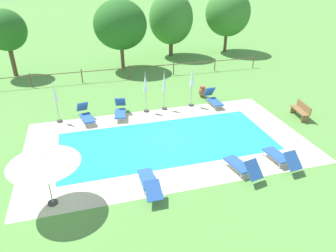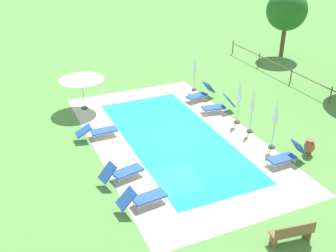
% 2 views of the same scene
% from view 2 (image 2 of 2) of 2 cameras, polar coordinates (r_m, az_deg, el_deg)
% --- Properties ---
extents(ground_plane, '(160.00, 160.00, 0.00)m').
position_cam_2_polar(ground_plane, '(20.20, 0.89, -1.80)').
color(ground_plane, '#599342').
extents(pool_deck_paving, '(13.78, 7.81, 0.01)m').
position_cam_2_polar(pool_deck_paving, '(20.20, 0.89, -1.79)').
color(pool_deck_paving, beige).
rests_on(pool_deck_paving, ground).
extents(swimming_pool_water, '(10.53, 4.57, 0.01)m').
position_cam_2_polar(swimming_pool_water, '(20.20, 0.89, -1.79)').
color(swimming_pool_water, '#23A8C1').
rests_on(swimming_pool_water, ground).
extents(pool_coping_rim, '(11.01, 5.05, 0.01)m').
position_cam_2_polar(pool_coping_rim, '(20.20, 0.90, -1.78)').
color(pool_coping_rim, beige).
rests_on(pool_coping_rim, ground).
extents(sun_lounger_north_near_steps, '(0.61, 2.06, 0.73)m').
position_cam_2_polar(sun_lounger_north_near_steps, '(20.47, -9.82, -0.68)').
color(sun_lounger_north_near_steps, '#2856A8').
rests_on(sun_lounger_north_near_steps, ground).
extents(sun_lounger_north_mid, '(0.97, 2.00, 0.94)m').
position_cam_2_polar(sun_lounger_north_mid, '(17.12, -6.47, -6.40)').
color(sun_lounger_north_mid, '#2856A8').
rests_on(sun_lounger_north_mid, ground).
extents(sun_lounger_north_far, '(0.97, 1.95, 0.98)m').
position_cam_2_polar(sun_lounger_north_far, '(24.50, 4.58, 4.59)').
color(sun_lounger_north_far, '#2856A8').
rests_on(sun_lounger_north_far, ground).
extents(sun_lounger_north_end, '(0.91, 1.94, 0.99)m').
position_cam_2_polar(sun_lounger_north_end, '(22.98, 7.07, 2.87)').
color(sun_lounger_north_end, '#2856A8').
rests_on(sun_lounger_north_end, ground).
extents(sun_lounger_south_near_corner, '(0.66, 1.85, 1.01)m').
position_cam_2_polar(sun_lounger_south_near_corner, '(18.85, 16.36, -3.97)').
color(sun_lounger_south_near_corner, '#2856A8').
rests_on(sun_lounger_south_near_corner, ground).
extents(sun_lounger_south_mid, '(0.81, 2.00, 0.91)m').
position_cam_2_polar(sun_lounger_south_mid, '(15.62, -3.56, -10.02)').
color(sun_lounger_south_mid, '#2856A8').
rests_on(sun_lounger_south_mid, ground).
extents(patio_umbrella_open_foreground, '(2.50, 2.50, 2.26)m').
position_cam_2_polar(patio_umbrella_open_foreground, '(23.10, -12.10, 6.90)').
color(patio_umbrella_open_foreground, '#383838').
rests_on(patio_umbrella_open_foreground, ground).
extents(patio_umbrella_closed_row_west, '(0.32, 0.32, 2.45)m').
position_cam_2_polar(patio_umbrella_closed_row_west, '(20.58, 11.82, 3.12)').
color(patio_umbrella_closed_row_west, '#383838').
rests_on(patio_umbrella_closed_row_west, ground).
extents(patio_umbrella_closed_row_mid_west, '(0.32, 0.32, 2.40)m').
position_cam_2_polar(patio_umbrella_closed_row_mid_west, '(25.45, 3.78, 8.24)').
color(patio_umbrella_closed_row_mid_west, '#383838').
rests_on(patio_umbrella_closed_row_mid_west, ground).
extents(patio_umbrella_closed_row_centre, '(0.32, 0.32, 2.53)m').
position_cam_2_polar(patio_umbrella_closed_row_centre, '(19.29, 14.92, 1.47)').
color(patio_umbrella_closed_row_centre, '#383838').
rests_on(patio_umbrella_closed_row_centre, ground).
extents(patio_umbrella_closed_row_mid_east, '(0.32, 0.32, 2.45)m').
position_cam_2_polar(patio_umbrella_closed_row_mid_east, '(21.38, 10.00, 4.45)').
color(patio_umbrella_closed_row_mid_east, '#383838').
rests_on(patio_umbrella_closed_row_mid_east, ground).
extents(wooden_bench_lawn_side, '(0.67, 1.55, 0.87)m').
position_cam_2_polar(wooden_bench_lawn_side, '(14.60, 17.11, -14.13)').
color(wooden_bench_lawn_side, olive).
rests_on(wooden_bench_lawn_side, ground).
extents(terracotta_urn_near_fence, '(0.49, 0.49, 0.77)m').
position_cam_2_polar(terracotta_urn_near_fence, '(19.82, 19.26, -2.75)').
color(terracotta_urn_near_fence, '#A85B38').
rests_on(terracotta_urn_near_fence, ground).
extents(perimeter_fence, '(21.58, 0.08, 1.05)m').
position_cam_2_polar(perimeter_fence, '(25.61, 21.99, 4.39)').
color(perimeter_fence, brown).
rests_on(perimeter_fence, ground).
extents(tree_far_west, '(3.05, 3.05, 5.09)m').
position_cam_2_polar(tree_far_west, '(33.02, 16.38, 15.32)').
color(tree_far_west, brown).
rests_on(tree_far_west, ground).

